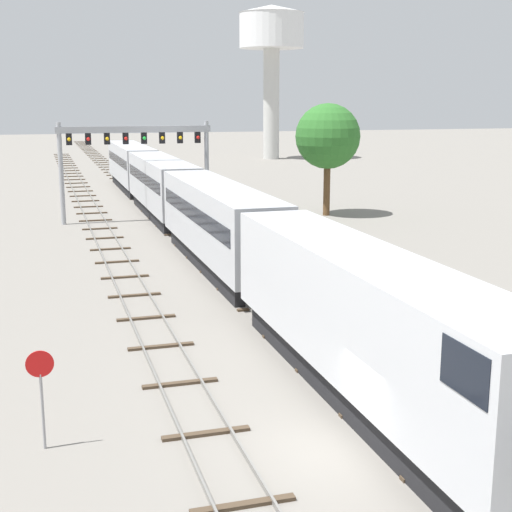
# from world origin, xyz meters

# --- Properties ---
(ground_plane) EXTENTS (400.00, 400.00, 0.00)m
(ground_plane) POSITION_xyz_m (0.00, 0.00, 0.00)
(ground_plane) COLOR gray
(track_main) EXTENTS (2.60, 200.00, 0.16)m
(track_main) POSITION_xyz_m (2.00, 60.00, 0.07)
(track_main) COLOR slate
(track_main) RESTS_ON ground
(track_near) EXTENTS (2.60, 160.00, 0.16)m
(track_near) POSITION_xyz_m (-3.50, 40.00, 0.07)
(track_near) COLOR slate
(track_near) RESTS_ON ground
(passenger_train) EXTENTS (3.04, 79.09, 4.80)m
(passenger_train) POSITION_xyz_m (2.00, 33.06, 2.60)
(passenger_train) COLOR silver
(passenger_train) RESTS_ON ground
(signal_gantry) EXTENTS (12.10, 0.49, 7.88)m
(signal_gantry) POSITION_xyz_m (-0.25, 41.07, 5.86)
(signal_gantry) COLOR #999BA0
(signal_gantry) RESTS_ON ground
(water_tower) EXTENTS (10.44, 10.44, 24.18)m
(water_tower) POSITION_xyz_m (29.24, 97.92, 19.13)
(water_tower) COLOR beige
(water_tower) RESTS_ON ground
(stop_sign) EXTENTS (0.76, 0.08, 2.88)m
(stop_sign) POSITION_xyz_m (-8.00, 2.46, 1.87)
(stop_sign) COLOR gray
(stop_sign) RESTS_ON ground
(trackside_tree_left) EXTENTS (5.37, 5.37, 9.28)m
(trackside_tree_left) POSITION_xyz_m (15.39, 39.48, 6.55)
(trackside_tree_left) COLOR brown
(trackside_tree_left) RESTS_ON ground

